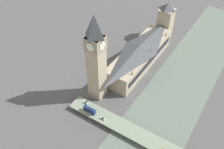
% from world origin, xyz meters
% --- Properties ---
extents(ground_plane, '(600.00, 600.00, 0.00)m').
position_xyz_m(ground_plane, '(0.00, 0.00, 0.00)').
color(ground_plane, '#4C4C4F').
extents(river_water, '(55.53, 360.00, 0.30)m').
position_xyz_m(river_water, '(-33.76, 0.00, 0.15)').
color(river_water, slate).
rests_on(river_water, ground_plane).
extents(parliament_hall, '(25.79, 98.83, 25.85)m').
position_xyz_m(parliament_hall, '(15.67, -8.00, 12.83)').
color(parliament_hall, tan).
rests_on(parliament_hall, ground_plane).
extents(clock_tower, '(13.91, 13.91, 82.48)m').
position_xyz_m(clock_tower, '(27.17, 51.75, 43.94)').
color(clock_tower, tan).
rests_on(clock_tower, ground_plane).
extents(victoria_tower, '(15.79, 15.79, 47.78)m').
position_xyz_m(victoria_tower, '(15.72, -69.31, 21.89)').
color(victoria_tower, tan).
rests_on(victoria_tower, ground_plane).
extents(road_bridge, '(143.06, 14.27, 4.17)m').
position_xyz_m(road_bridge, '(-33.76, 73.23, 3.33)').
color(road_bridge, '#5D6A59').
rests_on(road_bridge, ground_plane).
extents(double_decker_bus_mid, '(11.34, 2.65, 5.05)m').
position_xyz_m(double_decker_bus_mid, '(18.46, 75.90, 6.96)').
color(double_decker_bus_mid, navy).
rests_on(double_decker_bus_mid, road_bridge).
extents(car_northbound_mid, '(4.78, 1.85, 1.32)m').
position_xyz_m(car_northbound_mid, '(5.01, 76.33, 4.84)').
color(car_northbound_mid, silver).
rests_on(car_northbound_mid, road_bridge).
extents(car_northbound_tail, '(4.19, 1.81, 1.37)m').
position_xyz_m(car_northbound_tail, '(27.28, 70.06, 4.86)').
color(car_northbound_tail, silver).
rests_on(car_northbound_tail, road_bridge).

